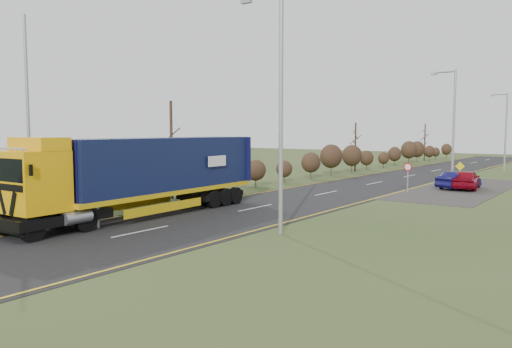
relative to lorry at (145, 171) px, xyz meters
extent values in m
plane|color=#30431C|center=(2.80, 1.30, -2.25)|extent=(160.00, 160.00, 0.00)
cube|color=black|center=(2.80, 11.30, -2.24)|extent=(8.00, 120.00, 0.02)
cube|color=#2B2926|center=(9.30, 21.30, -2.24)|extent=(6.00, 18.00, 0.02)
cube|color=gold|center=(-0.90, 11.30, -2.22)|extent=(0.12, 116.00, 0.01)
cube|color=gold|center=(6.50, 11.30, -2.22)|extent=(0.12, 116.00, 0.01)
cube|color=silver|center=(2.80, -2.70, -2.22)|extent=(0.12, 3.00, 0.01)
cube|color=silver|center=(2.80, 5.30, -2.22)|extent=(0.12, 3.00, 0.01)
cube|color=silver|center=(2.80, 13.30, -2.22)|extent=(0.12, 3.00, 0.01)
cube|color=silver|center=(2.80, 21.30, -2.22)|extent=(0.12, 3.00, 0.01)
cube|color=silver|center=(2.80, 29.30, -2.22)|extent=(0.12, 3.00, 0.01)
cube|color=silver|center=(2.80, 37.30, -2.22)|extent=(0.12, 3.00, 0.01)
cube|color=silver|center=(2.80, 45.30, -2.22)|extent=(0.12, 3.00, 0.01)
cube|color=silver|center=(2.80, 53.30, -2.22)|extent=(0.12, 3.00, 0.01)
cube|color=silver|center=(2.80, 61.30, -2.22)|extent=(0.12, 3.00, 0.01)
ellipsoid|color=#301E15|center=(-3.22, -2.70, -1.11)|extent=(1.21, 1.57, 1.39)
ellipsoid|color=#301E15|center=(-3.20, 1.30, -0.76)|extent=(1.58, 2.06, 1.82)
ellipsoid|color=#301E15|center=(-3.18, 5.30, -0.41)|extent=(1.96, 2.55, 2.25)
ellipsoid|color=#301E15|center=(-3.23, 9.30, -0.53)|extent=(1.83, 2.38, 2.10)
ellipsoid|color=#301E15|center=(-3.15, 13.30, -0.97)|extent=(1.37, 1.78, 1.57)
ellipsoid|color=#301E15|center=(-3.26, 17.30, -1.12)|extent=(1.20, 1.56, 1.38)
ellipsoid|color=#301E15|center=(-3.12, 21.30, -0.79)|extent=(1.55, 2.02, 1.78)
ellipsoid|color=#301E15|center=(-3.29, 25.30, -0.42)|extent=(1.95, 2.53, 2.24)
ellipsoid|color=#301E15|center=(-3.10, 29.30, -0.51)|extent=(1.85, 2.41, 2.13)
ellipsoid|color=#301E15|center=(-3.32, 33.30, -0.94)|extent=(1.40, 1.81, 1.61)
ellipsoid|color=#301E15|center=(-3.07, 37.30, -1.13)|extent=(1.19, 1.55, 1.37)
ellipsoid|color=#301E15|center=(-3.34, 41.30, -0.82)|extent=(1.52, 1.97, 1.75)
ellipsoid|color=#301E15|center=(-3.04, 45.30, -0.44)|extent=(1.93, 2.51, 2.22)
ellipsoid|color=#301E15|center=(-3.37, 49.30, -0.49)|extent=(1.88, 2.44, 2.16)
ellipsoid|color=#301E15|center=(-3.02, 53.30, -0.91)|extent=(1.43, 1.85, 1.64)
ellipsoid|color=#301E15|center=(-3.39, 57.30, -1.13)|extent=(1.19, 1.55, 1.37)
ellipsoid|color=#301E15|center=(-3.00, 61.30, -0.85)|extent=(1.49, 1.93, 1.71)
cylinder|color=#38261C|center=(-3.70, 5.30, 0.78)|extent=(0.18, 0.18, 6.05)
cylinder|color=#38261C|center=(-3.70, 31.30, 0.28)|extent=(0.18, 0.18, 5.06)
cylinder|color=#38261C|center=(-3.70, 53.30, 0.32)|extent=(0.18, 0.18, 5.15)
cube|color=black|center=(0.00, -4.95, -1.59)|extent=(2.45, 4.43, 0.42)
cube|color=#EDA70A|center=(0.00, -5.79, -0.04)|extent=(2.44, 2.17, 2.45)
cube|color=black|center=(0.00, -6.78, -1.73)|extent=(2.36, 0.22, 0.52)
cube|color=black|center=(-0.40, -6.84, -0.79)|extent=(0.57, 0.05, 1.01)
cube|color=black|center=(0.40, -6.84, -0.79)|extent=(0.57, 0.05, 1.01)
cube|color=black|center=(0.00, -6.81, 0.48)|extent=(2.21, 0.16, 0.89)
cube|color=black|center=(0.00, -6.84, -0.18)|extent=(2.17, 0.13, 0.26)
cube|color=#EDA70A|center=(0.00, -5.47, 1.45)|extent=(2.41, 1.42, 0.53)
cylinder|color=silver|center=(0.00, -6.60, 1.28)|extent=(2.07, 0.15, 0.06)
cube|color=black|center=(1.35, -6.60, 0.53)|extent=(0.09, 0.12, 0.42)
cylinder|color=gray|center=(-1.08, -4.57, -1.54)|extent=(0.58, 1.25, 0.53)
cylinder|color=gray|center=(1.08, -4.57, -1.54)|extent=(0.58, 1.25, 0.53)
cube|color=gold|center=(0.00, 1.18, -1.09)|extent=(2.88, 11.96, 0.23)
cube|color=black|center=(0.00, 1.18, 0.32)|extent=(2.84, 11.58, 2.59)
cube|color=#0D0D39|center=(0.00, 6.94, 0.32)|extent=(2.34, 0.16, 2.59)
cube|color=#0D0D39|center=(0.00, -4.59, 0.32)|extent=(2.34, 0.16, 2.59)
cube|color=black|center=(0.00, 4.75, -1.64)|extent=(2.31, 3.48, 0.33)
cube|color=gold|center=(-1.15, 0.23, -1.73)|extent=(0.28, 5.18, 0.42)
cube|color=gold|center=(1.15, 0.23, -1.73)|extent=(0.28, 5.18, 0.42)
cylinder|color=black|center=(-0.99, -6.45, -1.76)|extent=(0.34, 0.99, 0.98)
cylinder|color=black|center=(0.99, -6.45, -1.76)|extent=(0.34, 0.99, 0.98)
cylinder|color=black|center=(-0.99, -4.10, -1.76)|extent=(0.34, 0.99, 0.98)
cylinder|color=black|center=(0.99, -4.10, -1.76)|extent=(0.34, 0.99, 0.98)
cylinder|color=black|center=(-0.99, 3.91, -1.76)|extent=(0.34, 0.99, 0.98)
cylinder|color=black|center=(0.99, 3.91, -1.76)|extent=(0.34, 0.99, 0.98)
cylinder|color=black|center=(-0.99, 4.85, -1.76)|extent=(0.34, 0.99, 0.98)
cylinder|color=black|center=(0.99, 4.85, -1.76)|extent=(0.34, 0.99, 0.98)
cylinder|color=black|center=(-0.99, 5.79, -1.76)|extent=(0.34, 0.99, 0.98)
cylinder|color=black|center=(0.99, 5.79, -1.76)|extent=(0.34, 0.99, 0.98)
imported|color=maroon|center=(9.74, 21.39, -1.54)|extent=(2.19, 4.34, 1.42)
imported|color=#0C0B3C|center=(9.26, 21.20, -1.63)|extent=(2.49, 3.97, 1.24)
cylinder|color=#97999C|center=(7.67, 0.49, 2.68)|extent=(0.18, 0.18, 9.86)
cube|color=#97999C|center=(5.92, 0.49, 7.33)|extent=(0.49, 0.20, 0.15)
cylinder|color=#97999C|center=(8.60, 21.93, 2.09)|extent=(0.18, 0.18, 8.68)
cylinder|color=#97999C|center=(7.83, 21.93, 6.29)|extent=(1.54, 0.12, 0.12)
cube|color=#97999C|center=(7.06, 21.93, 6.19)|extent=(0.43, 0.17, 0.14)
cylinder|color=#97999C|center=(8.60, 41.47, 1.82)|extent=(0.18, 0.18, 8.14)
cylinder|color=#97999C|center=(7.88, 41.47, 5.76)|extent=(1.45, 0.12, 0.12)
cube|color=#97999C|center=(7.15, 41.47, 5.66)|extent=(0.41, 0.16, 0.13)
cylinder|color=#97999C|center=(-4.28, -3.53, 2.61)|extent=(0.16, 0.16, 9.72)
cylinder|color=#97999C|center=(7.00, 17.07, -1.37)|extent=(0.08, 0.08, 1.75)
cylinder|color=red|center=(7.00, 17.04, -0.50)|extent=(0.56, 0.04, 0.56)
cylinder|color=white|center=(7.00, 17.02, -0.50)|extent=(0.42, 0.02, 0.42)
cylinder|color=#97999C|center=(8.60, 24.08, -1.56)|extent=(0.08, 0.08, 1.37)
cube|color=yellow|center=(8.60, 24.03, -0.78)|extent=(0.69, 0.04, 0.69)
camera|label=1|loc=(18.94, -16.30, 1.99)|focal=35.00mm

